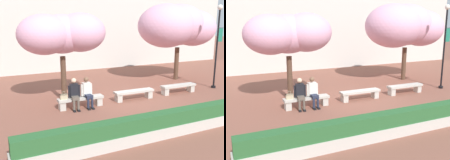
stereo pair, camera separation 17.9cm
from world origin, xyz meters
TOP-DOWN VIEW (x-y plane):
  - ground_plane at (0.00, 0.00)m, footprint 100.00×100.00m
  - building_facade at (0.00, 10.42)m, footprint 28.00×4.00m
  - stone_bench_west_end at (-2.60, 0.00)m, footprint 1.95×0.46m
  - stone_bench_near_west at (0.00, 0.00)m, footprint 1.95×0.46m
  - stone_bench_center at (2.60, 0.00)m, footprint 1.95×0.46m
  - person_seated_left at (-2.89, -0.05)m, footprint 0.51×0.71m
  - person_seated_right at (-2.33, -0.05)m, footprint 0.51×0.69m
  - handbag at (-3.33, 0.02)m, footprint 0.30×0.15m
  - cherry_tree_main at (-2.92, 1.22)m, footprint 3.90×2.31m
  - cherry_tree_secondary at (4.53, 2.63)m, footprint 5.26×3.27m
  - lamp_post_with_banner at (5.12, 0.04)m, footprint 0.54×0.28m
  - planter_hedge_foreground at (0.00, -3.86)m, footprint 11.60×0.50m

SIDE VIEW (x-z plane):
  - ground_plane at x=0.00m, z-range 0.00..0.00m
  - stone_bench_west_end at x=-2.60m, z-range 0.08..0.53m
  - stone_bench_near_west at x=0.00m, z-range 0.08..0.53m
  - stone_bench_center at x=2.60m, z-range 0.08..0.53m
  - planter_hedge_foreground at x=0.00m, z-range -0.01..0.79m
  - handbag at x=-3.33m, z-range 0.41..0.75m
  - person_seated_left at x=-2.89m, z-range 0.05..1.34m
  - person_seated_right at x=-2.33m, z-range 0.05..1.34m
  - lamp_post_with_banner at x=5.12m, z-range 0.43..4.86m
  - cherry_tree_main at x=-2.92m, z-range 1.06..5.01m
  - cherry_tree_secondary at x=4.53m, z-range 1.00..5.61m
  - building_facade at x=0.00m, z-range 0.00..8.14m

